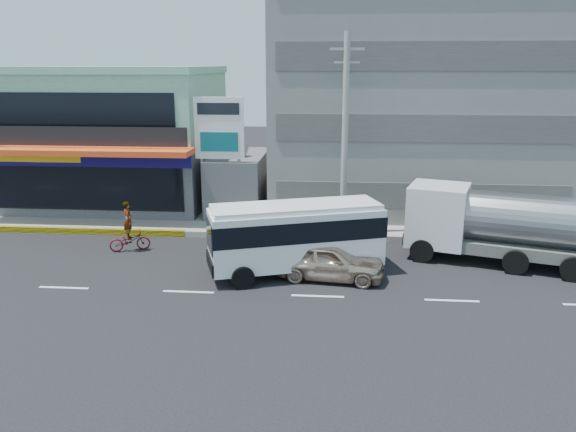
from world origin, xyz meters
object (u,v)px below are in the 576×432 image
Objects in this scene: shop_building at (116,140)px; tanker_truck at (497,224)px; utility_pole_near at (345,137)px; motorcycle_rider at (129,235)px; concrete_building at (411,91)px; minibus at (296,233)px; sedan at (328,261)px; satellite_dish at (235,156)px; billboard at (219,135)px.

shop_building is 22.87m from tanker_truck.
motorcycle_rider is at bearing -164.78° from utility_pole_near.
concrete_building reaches higher than tanker_truck.
sedan is at bearing -19.82° from minibus.
satellite_dish is at bearing -158.20° from concrete_building.
sedan is at bearing -16.72° from motorcycle_rider.
shop_building is 18.30m from sedan.
billboard reaches higher than satellite_dish.
sedan is at bearing -59.56° from satellite_dish.
concrete_building is 18.47m from motorcycle_rider.
satellite_dish reaches higher than minibus.
billboard is at bearing 160.20° from tanker_truck.
sedan is (-0.63, -5.53, -4.37)m from utility_pole_near.
billboard is at bearing -105.52° from satellite_dish.
shop_building is at bearing 136.00° from minibus.
utility_pole_near is at bearing -117.76° from concrete_building.
satellite_dish is at bearing -20.21° from shop_building.
tanker_truck is (13.18, -4.75, -3.16)m from billboard.
concrete_building reaches higher than satellite_dish.
tanker_truck is at bearing -75.72° from concrete_building.
minibus is at bearing -65.16° from satellite_dish.
utility_pole_near reaches higher than minibus.
billboard is at bearing -32.32° from shop_building.
tanker_truck is (6.68, -2.95, -3.38)m from utility_pole_near.
satellite_dish is 10.96m from sedan.
utility_pole_near is at bearing 15.22° from motorcycle_rider.
tanker_truck is at bearing -27.30° from satellite_dish.
minibus reaches higher than motorcycle_rider.
utility_pole_near is at bearing 156.21° from tanker_truck.
concrete_building is at bearing 62.24° from utility_pole_near.
billboard is (-0.50, -1.80, 1.35)m from satellite_dish.
satellite_dish is 0.17× the size of tanker_truck.
utility_pole_near reaches higher than billboard.
satellite_dish reaches higher than motorcycle_rider.
utility_pole_near is 7.08m from sedan.
minibus is (12.00, -11.59, -2.22)m from shop_building.
motorcycle_rider is at bearing 80.17° from sedan.
concrete_building is at bearing 3.35° from shop_building.
billboard is 7.06m from motorcycle_rider.
billboard is 2.90× the size of motorcycle_rider.
motorcycle_rider is (-9.37, 2.81, 0.01)m from sedan.
sedan is 1.92× the size of motorcycle_rider.
minibus is 3.14× the size of motorcycle_rider.
billboard is 6.75m from utility_pole_near.
concrete_building is 10.67× the size of satellite_dish.
sedan is at bearing -160.53° from tanker_truck.
sedan is (5.87, -7.33, -4.15)m from billboard.
shop_building reaches higher than satellite_dish.
sedan is (13.37, -12.08, -3.22)m from shop_building.
billboard is at bearing 45.55° from sedan.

